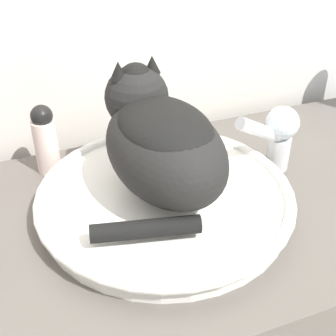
# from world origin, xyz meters

# --- Properties ---
(sink_basin) EXTENTS (0.43, 0.43, 0.04)m
(sink_basin) POSITION_xyz_m (-0.05, 0.28, 0.85)
(sink_basin) COLOR white
(sink_basin) RESTS_ON vanity_counter
(cat) EXTENTS (0.25, 0.30, 0.19)m
(cat) POSITION_xyz_m (-0.05, 0.30, 0.96)
(cat) COLOR black
(cat) RESTS_ON sink_basin
(faucet) EXTENTS (0.14, 0.06, 0.13)m
(faucet) POSITION_xyz_m (0.19, 0.32, 0.91)
(faucet) COLOR silver
(faucet) RESTS_ON vanity_counter
(deodorant_stick) EXTENTS (0.04, 0.04, 0.14)m
(deodorant_stick) POSITION_xyz_m (-0.21, 0.47, 0.90)
(deodorant_stick) COLOR silver
(deodorant_stick) RESTS_ON vanity_counter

